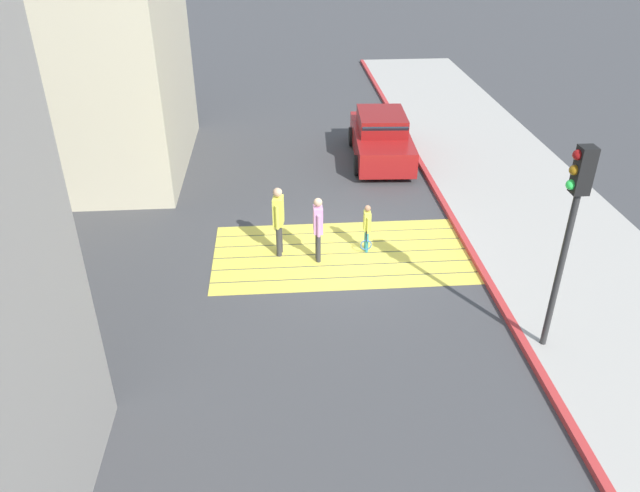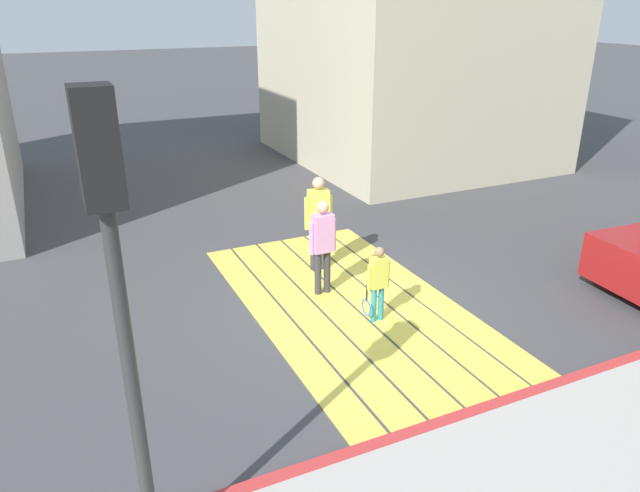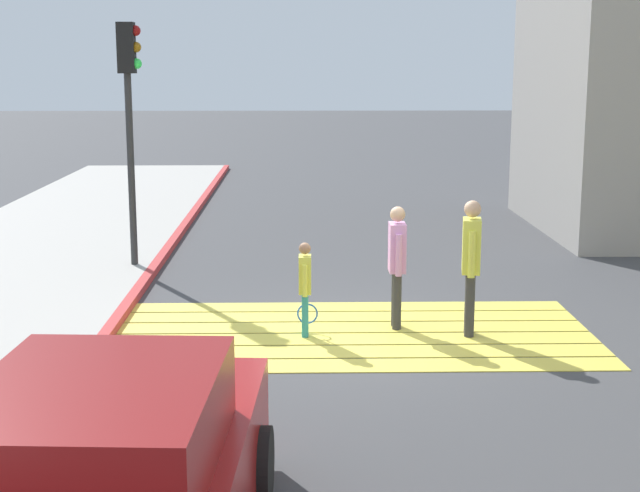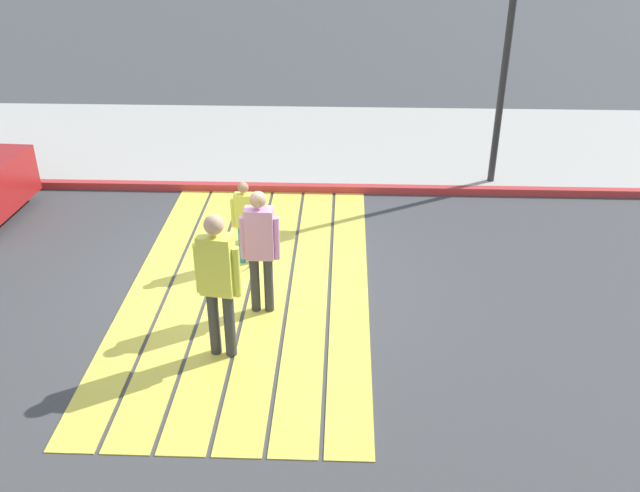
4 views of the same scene
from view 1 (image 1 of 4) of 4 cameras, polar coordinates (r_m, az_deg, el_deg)
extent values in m
plane|color=#424244|center=(15.21, 2.03, -0.74)|extent=(120.00, 120.00, 0.00)
cube|color=#EAD64C|center=(16.40, 1.51, 1.74)|extent=(6.40, 0.50, 0.01)
cube|color=#EAD64C|center=(15.92, 1.71, 0.80)|extent=(6.40, 0.50, 0.01)
cube|color=#EAD64C|center=(15.45, 1.92, -0.20)|extent=(6.40, 0.50, 0.01)
cube|color=#EAD64C|center=(14.98, 2.14, -1.26)|extent=(6.40, 0.50, 0.01)
cube|color=#EAD64C|center=(14.51, 2.37, -2.39)|extent=(6.40, 0.50, 0.01)
cube|color=#EAD64C|center=(14.06, 2.62, -3.59)|extent=(6.40, 0.50, 0.01)
cube|color=#ADA8A0|center=(16.70, 21.50, 0.24)|extent=(4.80, 40.00, 0.12)
cube|color=#BC3333|center=(15.84, 13.80, -0.06)|extent=(0.16, 40.00, 0.13)
cube|color=beige|center=(20.88, -25.08, 17.85)|extent=(8.00, 7.00, 8.59)
cube|color=maroon|center=(20.77, 5.78, 9.68)|extent=(2.02, 4.39, 0.80)
cube|color=maroon|center=(20.68, 5.83, 11.59)|extent=(1.64, 2.14, 0.60)
cube|color=#1E2833|center=(19.83, 6.13, 10.57)|extent=(1.49, 0.41, 0.49)
cylinder|color=black|center=(19.54, 3.59, 7.61)|extent=(0.25, 0.67, 0.66)
cylinder|color=black|center=(19.76, 8.74, 7.58)|extent=(0.25, 0.67, 0.66)
cylinder|color=black|center=(22.02, 3.04, 10.27)|extent=(0.25, 0.67, 0.66)
cylinder|color=black|center=(22.22, 7.66, 10.23)|extent=(0.25, 0.67, 0.66)
cylinder|color=#2D2D2D|center=(12.05, 21.56, -2.66)|extent=(0.12, 0.12, 3.40)
cube|color=black|center=(11.13, 23.59, 6.56)|extent=(0.28, 0.28, 0.84)
sphere|color=maroon|center=(10.96, 23.14, 7.91)|extent=(0.18, 0.18, 0.18)
sphere|color=#956310|center=(11.05, 22.86, 6.62)|extent=(0.18, 0.18, 0.18)
sphere|color=#35FF59|center=(11.15, 22.59, 5.36)|extent=(0.18, 0.18, 0.18)
cylinder|color=#333338|center=(14.67, -0.16, -0.17)|extent=(0.12, 0.12, 0.80)
cylinder|color=#333338|center=(14.82, -0.21, 0.17)|extent=(0.12, 0.12, 0.80)
cube|color=#D18CC6|center=(14.39, -0.19, 2.51)|extent=(0.22, 0.35, 0.66)
sphere|color=tan|center=(14.19, -0.19, 4.14)|extent=(0.21, 0.21, 0.21)
cylinder|color=#D18CC6|center=(14.25, -0.13, 1.89)|extent=(0.09, 0.09, 0.56)
cylinder|color=#D18CC6|center=(14.61, -0.25, 2.65)|extent=(0.09, 0.09, 0.56)
cylinder|color=#333338|center=(14.93, -3.90, 0.47)|extent=(0.13, 0.13, 0.86)
cylinder|color=#333338|center=(15.10, -3.81, 0.83)|extent=(0.13, 0.13, 0.86)
cube|color=#D8D84C|center=(14.64, -3.96, 3.33)|extent=(0.29, 0.41, 0.72)
sphere|color=tan|center=(14.43, -4.03, 5.07)|extent=(0.22, 0.22, 0.22)
cylinder|color=#D8D84C|center=(14.48, -4.07, 2.69)|extent=(0.09, 0.09, 0.61)
cylinder|color=#D8D84C|center=(14.87, -3.83, 3.47)|extent=(0.09, 0.09, 0.61)
cylinder|color=teal|center=(15.19, 4.42, 0.43)|extent=(0.09, 0.09, 0.60)
cylinder|color=teal|center=(15.30, 4.36, 0.67)|extent=(0.09, 0.09, 0.60)
cube|color=#D8D84C|center=(14.98, 4.47, 2.38)|extent=(0.17, 0.26, 0.50)
sphere|color=#9E7051|center=(14.82, 4.52, 3.56)|extent=(0.15, 0.15, 0.15)
cylinder|color=#D8D84C|center=(14.87, 4.54, 1.92)|extent=(0.06, 0.06, 0.42)
cylinder|color=#D8D84C|center=(15.15, 4.39, 2.49)|extent=(0.06, 0.06, 0.42)
cylinder|color=black|center=(14.98, 4.40, 0.90)|extent=(0.03, 0.03, 0.28)
torus|color=blue|center=(15.10, 4.36, 0.10)|extent=(0.28, 0.03, 0.28)
camera|label=2|loc=(13.15, 41.88, 9.04)|focal=33.45mm
camera|label=3|loc=(25.45, 0.74, 20.58)|focal=52.33mm
camera|label=4|loc=(13.69, -33.86, 13.38)|focal=38.71mm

